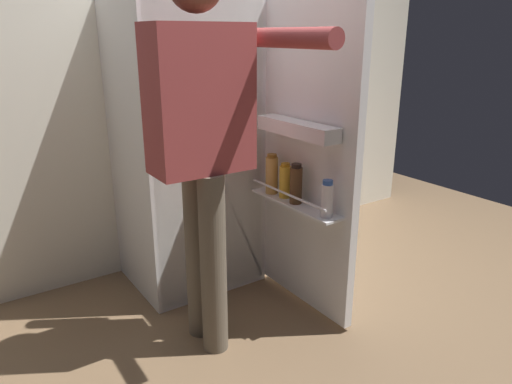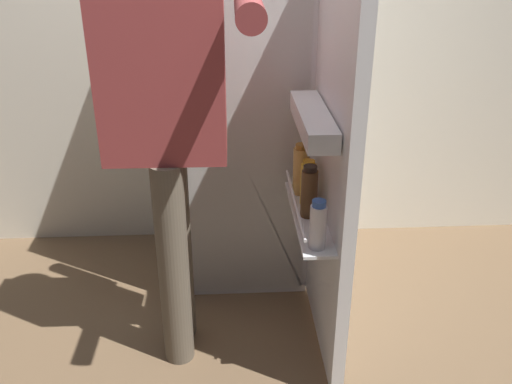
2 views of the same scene
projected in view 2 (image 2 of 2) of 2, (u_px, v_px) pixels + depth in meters
The scene contains 4 objects.
ground_plane at pixel (236, 327), 2.49m from camera, with size 5.73×5.73×0.00m, color brown.
kitchen_wall at pixel (228, 11), 2.76m from camera, with size 4.40×0.10×2.47m, color silver.
refrigerator at pixel (237, 118), 2.58m from camera, with size 0.74×1.29×1.62m.
person at pixel (167, 107), 1.94m from camera, with size 0.55×0.76×1.73m.
Camera 2 is at (-0.02, -1.98, 1.63)m, focal length 39.13 mm.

